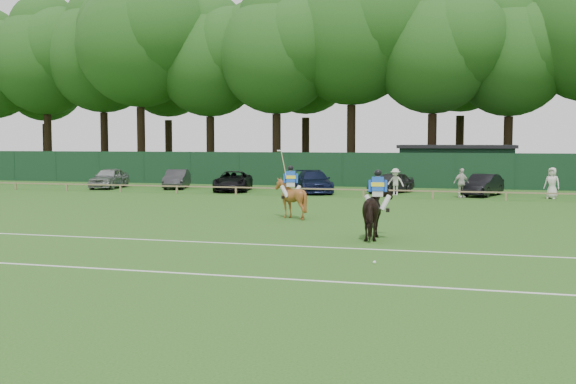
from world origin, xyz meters
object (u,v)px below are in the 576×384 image
(suv_black, at_px, (233,181))
(spectator_left, at_px, (395,182))
(sedan_navy, at_px, (314,182))
(sedan_grey, at_px, (177,179))
(estate_black, at_px, (483,185))
(utility_shed, at_px, (456,165))
(sedan_silver, at_px, (109,178))
(polo_ball, at_px, (374,262))
(horse_chestnut, at_px, (291,198))
(horse_dark, at_px, (378,212))
(spectator_mid, at_px, (461,183))
(spectator_right, at_px, (552,183))
(hatch_grey, at_px, (391,183))

(suv_black, bearing_deg, spectator_left, -15.04)
(sedan_navy, bearing_deg, sedan_grey, 150.07)
(estate_black, distance_m, spectator_left, 5.26)
(sedan_navy, distance_m, utility_shed, 12.73)
(utility_shed, bearing_deg, suv_black, -146.87)
(sedan_silver, xyz_separation_m, polo_ball, (22.24, -24.37, -0.68))
(horse_chestnut, distance_m, estate_black, 16.70)
(horse_dark, height_order, sedan_silver, horse_dark)
(horse_dark, relative_size, spectator_mid, 1.25)
(sedan_grey, relative_size, spectator_left, 2.45)
(suv_black, bearing_deg, estate_black, -11.32)
(horse_chestnut, height_order, utility_shed, utility_shed)
(spectator_mid, bearing_deg, sedan_navy, 136.84)
(sedan_silver, bearing_deg, polo_ball, -56.25)
(suv_black, relative_size, sedan_navy, 0.97)
(sedan_navy, height_order, spectator_right, spectator_right)
(sedan_grey, height_order, spectator_mid, spectator_mid)
(horse_chestnut, distance_m, sedan_navy, 14.51)
(sedan_silver, bearing_deg, sedan_navy, -9.53)
(suv_black, xyz_separation_m, hatch_grey, (10.34, 1.14, 0.01))
(spectator_right, bearing_deg, spectator_left, -157.79)
(sedan_silver, xyz_separation_m, utility_shed, (23.54, 9.04, 0.81))
(sedan_navy, xyz_separation_m, spectator_left, (5.29, -0.52, 0.11))
(hatch_grey, distance_m, spectator_right, 9.66)
(horse_dark, bearing_deg, estate_black, -106.56)
(horse_dark, distance_m, horse_chestnut, 6.83)
(horse_dark, xyz_separation_m, spectator_right, (7.46, 18.63, -0.01))
(hatch_grey, bearing_deg, polo_ball, -60.71)
(sedan_silver, relative_size, spectator_left, 2.60)
(sedan_grey, bearing_deg, polo_ball, -71.07)
(hatch_grey, xyz_separation_m, spectator_mid, (4.40, -2.52, 0.20))
(spectator_mid, xyz_separation_m, utility_shed, (-0.55, 10.65, 0.67))
(sedan_navy, bearing_deg, suv_black, 157.62)
(utility_shed, bearing_deg, estate_black, -78.69)
(spectator_mid, bearing_deg, horse_dark, -132.31)
(spectator_left, height_order, utility_shed, utility_shed)
(horse_dark, distance_m, spectator_mid, 18.29)
(spectator_right, distance_m, utility_shed, 11.60)
(spectator_left, xyz_separation_m, utility_shed, (3.40, 9.79, 0.72))
(sedan_grey, distance_m, utility_shed, 20.50)
(sedan_silver, bearing_deg, sedan_grey, 5.16)
(sedan_navy, bearing_deg, horse_dark, -93.00)
(polo_ball, bearing_deg, sedan_navy, 107.00)
(sedan_silver, height_order, estate_black, sedan_silver)
(suv_black, relative_size, spectator_right, 2.63)
(horse_chestnut, relative_size, estate_black, 0.43)
(horse_dark, xyz_separation_m, polo_ball, (0.57, -4.63, -0.87))
(estate_black, distance_m, utility_shed, 9.23)
(estate_black, relative_size, spectator_left, 2.44)
(polo_ball, bearing_deg, spectator_left, 95.05)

